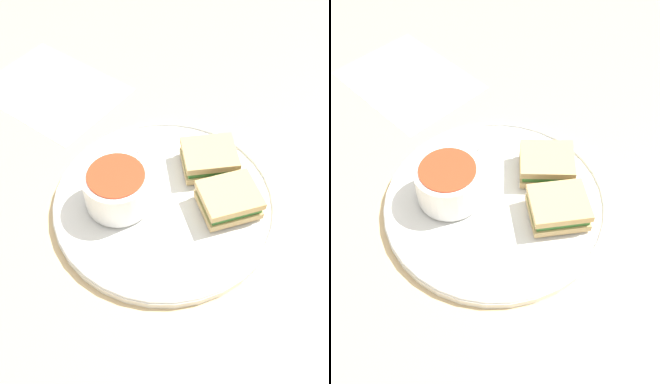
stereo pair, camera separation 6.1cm
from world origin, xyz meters
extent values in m
plane|color=#D1B27F|center=(0.00, 0.00, 0.00)|extent=(2.40, 2.40, 0.00)
cylinder|color=white|center=(0.00, 0.00, 0.01)|extent=(0.33, 0.33, 0.01)
torus|color=white|center=(0.00, 0.00, 0.01)|extent=(0.33, 0.33, 0.01)
cylinder|color=white|center=(-0.05, 0.04, 0.02)|extent=(0.05, 0.05, 0.01)
cylinder|color=white|center=(-0.05, 0.04, 0.04)|extent=(0.10, 0.10, 0.06)
cylinder|color=red|center=(-0.05, 0.04, 0.07)|extent=(0.08, 0.08, 0.01)
cube|color=silver|center=(0.00, 0.10, 0.02)|extent=(0.08, 0.03, 0.00)
ellipsoid|color=silver|center=(-0.05, 0.08, 0.02)|extent=(0.04, 0.03, 0.01)
cube|color=tan|center=(0.06, -0.07, 0.02)|extent=(0.10, 0.09, 0.01)
cube|color=#33702D|center=(0.06, -0.07, 0.03)|extent=(0.09, 0.09, 0.01)
cube|color=tan|center=(0.06, -0.07, 0.04)|extent=(0.10, 0.09, 0.01)
cube|color=tan|center=(0.09, 0.01, 0.02)|extent=(0.10, 0.10, 0.01)
cube|color=#33702D|center=(0.09, 0.01, 0.03)|extent=(0.10, 0.09, 0.01)
cube|color=tan|center=(0.09, 0.01, 0.04)|extent=(0.10, 0.10, 0.01)
cube|color=white|center=(0.00, 0.34, 0.00)|extent=(0.24, 0.28, 0.00)
camera|label=1|loc=(-0.24, -0.31, 0.54)|focal=42.00mm
camera|label=2|loc=(-0.19, -0.34, 0.54)|focal=42.00mm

